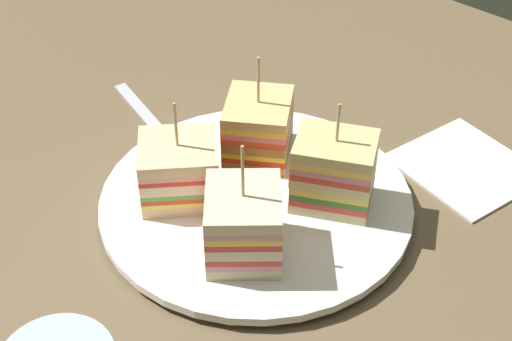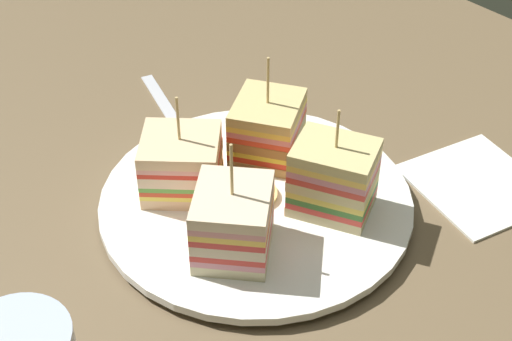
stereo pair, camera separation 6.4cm
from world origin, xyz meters
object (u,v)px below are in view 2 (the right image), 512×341
(plate, at_px, (256,202))
(sandwich_wedge_1, at_px, (333,178))
(sandwich_wedge_0, at_px, (233,222))
(spoon, at_px, (181,128))
(sandwich_wedge_2, at_px, (267,128))
(napkin, at_px, (478,183))
(sandwich_wedge_3, at_px, (182,164))
(chip_pile, at_px, (245,193))

(plate, height_order, sandwich_wedge_1, sandwich_wedge_1)
(plate, xyz_separation_m, sandwich_wedge_0, (0.04, -0.05, 0.03))
(sandwich_wedge_1, height_order, spoon, sandwich_wedge_1)
(sandwich_wedge_1, xyz_separation_m, sandwich_wedge_2, (-0.09, 0.01, -0.00))
(napkin, bearing_deg, spoon, -147.21)
(sandwich_wedge_2, relative_size, sandwich_wedge_3, 1.06)
(sandwich_wedge_1, height_order, napkin, sandwich_wedge_1)
(sandwich_wedge_3, bearing_deg, chip_pile, -15.03)
(napkin, bearing_deg, sandwich_wedge_3, -126.25)
(napkin, bearing_deg, chip_pile, -120.64)
(napkin, bearing_deg, sandwich_wedge_2, -139.74)
(sandwich_wedge_1, relative_size, chip_pile, 1.60)
(sandwich_wedge_1, bearing_deg, spoon, -21.18)
(sandwich_wedge_3, bearing_deg, sandwich_wedge_0, -56.70)
(plate, distance_m, sandwich_wedge_1, 0.07)
(sandwich_wedge_1, height_order, sandwich_wedge_2, same)
(plate, distance_m, chip_pile, 0.02)
(sandwich_wedge_3, height_order, chip_pile, sandwich_wedge_3)
(sandwich_wedge_3, height_order, napkin, sandwich_wedge_3)
(sandwich_wedge_3, relative_size, chip_pile, 1.51)
(chip_pile, bearing_deg, sandwich_wedge_1, 42.86)
(sandwich_wedge_3, bearing_deg, plate, -9.50)
(sandwich_wedge_1, bearing_deg, plate, 10.76)
(plate, distance_m, spoon, 0.14)
(sandwich_wedge_0, bearing_deg, napkin, -59.77)
(plate, bearing_deg, spoon, 172.30)
(spoon, bearing_deg, plate, 8.77)
(sandwich_wedge_2, height_order, sandwich_wedge_3, sandwich_wedge_2)
(sandwich_wedge_3, height_order, spoon, sandwich_wedge_3)
(sandwich_wedge_0, bearing_deg, sandwich_wedge_2, -5.79)
(sandwich_wedge_2, distance_m, sandwich_wedge_3, 0.09)
(sandwich_wedge_2, distance_m, chip_pile, 0.07)
(sandwich_wedge_0, relative_size, sandwich_wedge_2, 1.04)
(spoon, height_order, napkin, spoon)
(plate, xyz_separation_m, spoon, (-0.14, 0.02, -0.00))
(sandwich_wedge_0, distance_m, spoon, 0.19)
(sandwich_wedge_0, xyz_separation_m, sandwich_wedge_3, (-0.09, 0.01, -0.00))
(plate, relative_size, chip_pile, 4.32)
(sandwich_wedge_2, bearing_deg, sandwich_wedge_1, 50.74)
(plate, xyz_separation_m, sandwich_wedge_1, (0.05, 0.04, 0.04))
(sandwich_wedge_3, bearing_deg, spoon, 98.49)
(sandwich_wedge_1, distance_m, chip_pile, 0.08)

